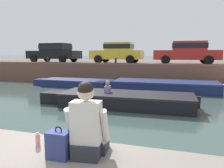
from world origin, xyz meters
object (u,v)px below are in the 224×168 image
person_seated_right (87,128)px  boat_moored_west_navy (74,83)px  motorboat_passing (120,100)px  car_leftmost_black (55,52)px  bottle_drink (38,140)px  mooring_bollard_west (48,60)px  car_left_inner_yellow (118,52)px  backpack_on_ledge (60,145)px  mooring_bollard_mid (116,61)px  boat_moored_central_navy (160,86)px  car_centre_red (187,52)px

person_seated_right → boat_moored_west_navy: bearing=117.7°
boat_moored_west_navy → motorboat_passing: 6.06m
car_leftmost_black → bottle_drink: 15.70m
person_seated_right → car_leftmost_black: bearing=122.8°
motorboat_passing → bottle_drink: 5.74m
motorboat_passing → mooring_bollard_west: size_ratio=14.12×
boat_moored_west_navy → mooring_bollard_west: size_ratio=11.78×
car_left_inner_yellow → bottle_drink: car_left_inner_yellow is taller
person_seated_right → backpack_on_ledge: 0.40m
person_seated_right → bottle_drink: (-0.79, 0.07, -0.28)m
bottle_drink → backpack_on_ledge: (0.46, -0.20, 0.07)m
bottle_drink → person_seated_right: bearing=-4.8°
motorboat_passing → car_left_inner_yellow: bearing=106.1°
motorboat_passing → mooring_bollard_mid: (-1.92, 6.11, 1.33)m
motorboat_passing → car_left_inner_yellow: (-2.24, 7.78, 1.94)m
boat_moored_west_navy → car_left_inner_yellow: bearing=60.1°
mooring_bollard_west → motorboat_passing: bearing=-40.2°
person_seated_right → backpack_on_ledge: (-0.32, -0.14, -0.20)m
mooring_bollard_west → backpack_on_ledge: 14.45m
mooring_bollard_west → mooring_bollard_mid: 5.30m
boat_moored_central_navy → car_leftmost_black: bearing=157.9°
backpack_on_ledge → motorboat_passing: bearing=97.6°
car_centre_red → bottle_drink: 13.75m
mooring_bollard_west → backpack_on_ledge: (8.01, -12.01, -0.66)m
boat_moored_central_navy → car_centre_red: bearing=67.8°
car_centre_red → bottle_drink: size_ratio=21.45×
car_leftmost_black → car_left_inner_yellow: (5.38, 0.00, -0.00)m
bottle_drink → mooring_bollard_west: bearing=122.6°
motorboat_passing → car_centre_red: (2.69, 7.78, 1.94)m
backpack_on_ledge → car_leftmost_black: bearing=121.6°
motorboat_passing → mooring_bollard_west: 9.56m
boat_moored_central_navy → motorboat_passing: motorboat_passing is taller
backpack_on_ledge → bottle_drink: bearing=156.4°
person_seated_right → backpack_on_ledge: person_seated_right is taller
boat_moored_central_navy → motorboat_passing: size_ratio=1.07×
car_centre_red → backpack_on_ledge: size_ratio=10.73×
boat_moored_west_navy → car_left_inner_yellow: (1.97, 3.42, 1.98)m
boat_moored_central_navy → mooring_bollard_mid: (-3.14, 1.93, 1.32)m
boat_moored_west_navy → bottle_drink: 11.05m
car_leftmost_black → car_left_inner_yellow: bearing=0.0°
boat_moored_central_navy → car_left_inner_yellow: 5.35m
car_left_inner_yellow → person_seated_right: 13.99m
car_left_inner_yellow → mooring_bollard_mid: (0.32, -1.67, -0.61)m
car_leftmost_black → mooring_bollard_mid: size_ratio=9.69×
backpack_on_ledge → boat_moored_central_navy: bearing=87.6°
car_leftmost_black → car_centre_red: bearing=0.0°
car_left_inner_yellow → mooring_bollard_west: size_ratio=8.68×
mooring_bollard_west → car_leftmost_black: bearing=103.5°
motorboat_passing → backpack_on_ledge: bearing=-82.4°
boat_moored_central_navy → boat_moored_west_navy: bearing=178.1°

